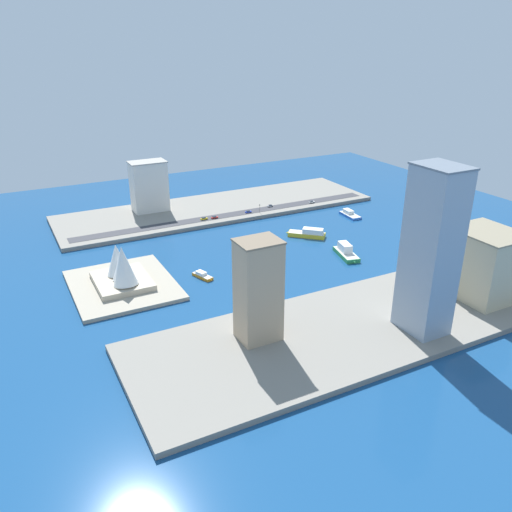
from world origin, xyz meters
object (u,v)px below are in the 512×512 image
water_taxi_orange (202,275)px  traffic_light_waterfront (260,207)px  ferry_green_doubledeck (346,252)px  sedan_silver (270,206)px  catamaran_blue (350,214)px  van_white (312,202)px  opera_landmark (121,269)px  hatchback_blue (248,212)px  patrol_launch_navy (422,249)px  pickup_red (215,217)px  taxi_yellow_cab (204,219)px  apartment_midrise_tan (258,291)px  office_block_beige (484,264)px  ferry_yellow_fast (308,233)px  tower_tall_glass (431,252)px  hotel_broad_white (149,186)px  barge_flat_brown (254,243)px

water_taxi_orange → traffic_light_waterfront: traffic_light_waterfront is taller
ferry_green_doubledeck → sedan_silver: ferry_green_doubledeck is taller
ferry_green_doubledeck → catamaran_blue: size_ratio=1.22×
van_white → opera_landmark: size_ratio=0.14×
catamaran_blue → ferry_green_doubledeck: bearing=141.2°
hatchback_blue → traffic_light_waterfront: bearing=-117.7°
hatchback_blue → patrol_launch_navy: bearing=-149.7°
ferry_green_doubledeck → sedan_silver: 99.30m
catamaran_blue → pickup_red: 99.95m
ferry_green_doubledeck → opera_landmark: (20.02, 130.58, 8.29)m
opera_landmark → taxi_yellow_cab: bearing=-45.9°
apartment_midrise_tan → sedan_silver: size_ratio=10.59×
office_block_beige → ferry_green_doubledeck: bearing=17.9°
sedan_silver → ferry_yellow_fast: bearing=175.4°
patrol_launch_navy → opera_landmark: bearing=78.3°
sedan_silver → tower_tall_glass: bearing=171.9°
hotel_broad_white → opera_landmark: hotel_broad_white is taller
water_taxi_orange → sedan_silver: bearing=-46.1°
hatchback_blue → pickup_red: pickup_red is taller
office_block_beige → sedan_silver: size_ratio=8.04×
catamaran_blue → traffic_light_waterfront: (30.44, 59.29, 5.50)m
taxi_yellow_cab → hotel_broad_white: bearing=34.6°
ferry_green_doubledeck → pickup_red: ferry_green_doubledeck is taller
barge_flat_brown → ferry_yellow_fast: bearing=-96.8°
apartment_midrise_tan → patrol_launch_navy: bearing=-72.3°
catamaran_blue → patrol_launch_navy: size_ratio=1.58×
traffic_light_waterfront → tower_tall_glass: bearing=175.9°
sedan_silver → van_white: size_ratio=0.92×
barge_flat_brown → sedan_silver: size_ratio=6.10×
ferry_yellow_fast → sedan_silver: size_ratio=5.34×
catamaran_blue → ferry_yellow_fast: ferry_yellow_fast is taller
ferry_green_doubledeck → sedan_silver: bearing=-1.4°
water_taxi_orange → ferry_green_doubledeck: bearing=-97.4°
water_taxi_orange → traffic_light_waterfront: size_ratio=2.24×
catamaran_blue → van_white: bearing=19.8°
hatchback_blue → opera_landmark: bearing=123.6°
patrol_launch_navy → opera_landmark: (36.66, 176.52, 9.34)m
patrol_launch_navy → taxi_yellow_cab: bearing=41.9°
water_taxi_orange → hatchback_blue: hatchback_blue is taller
pickup_red → patrol_launch_navy: bearing=-140.2°
water_taxi_orange → tower_tall_glass: 124.13m
taxi_yellow_cab → pickup_red: taxi_yellow_cab is taller
barge_flat_brown → office_block_beige: size_ratio=0.76×
van_white → water_taxi_orange: bearing=123.1°
hatchback_blue → apartment_midrise_tan: bearing=154.7°
office_block_beige → pickup_red: office_block_beige is taller
tower_tall_glass → taxi_yellow_cab: tower_tall_glass is taller
barge_flat_brown → apartment_midrise_tan: 117.41m
catamaran_blue → van_white: size_ratio=4.46×
tower_tall_glass → office_block_beige: size_ratio=2.16×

